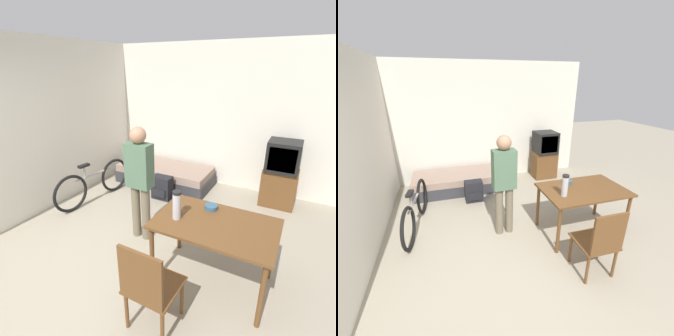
{
  "view_description": "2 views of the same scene",
  "coord_description": "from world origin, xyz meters",
  "views": [
    {
      "loc": [
        1.71,
        -1.31,
        2.28
      ],
      "look_at": [
        0.02,
        1.85,
        0.87
      ],
      "focal_mm": 28.0,
      "sensor_mm": 36.0,
      "label": 1
    },
    {
      "loc": [
        -0.93,
        -1.62,
        2.27
      ],
      "look_at": [
        0.08,
        1.77,
        0.9
      ],
      "focal_mm": 24.0,
      "sensor_mm": 36.0,
      "label": 2
    }
  ],
  "objects": [
    {
      "name": "tv",
      "position": [
        1.47,
        3.15,
        0.59
      ],
      "size": [
        0.56,
        0.48,
        1.15
      ],
      "color": "brown",
      "rests_on": "ground_plane"
    },
    {
      "name": "thermos_flask",
      "position": [
        0.66,
        0.85,
        0.93
      ],
      "size": [
        0.09,
        0.09,
        0.32
      ],
      "color": "#B7B7BC",
      "rests_on": "dining_table"
    },
    {
      "name": "ground_plane",
      "position": [
        0.0,
        0.0,
        0.0
      ],
      "size": [
        20.0,
        20.0,
        0.0
      ],
      "primitive_type": "plane",
      "color": "#9E937F"
    },
    {
      "name": "bicycle",
      "position": [
        -1.43,
        1.8,
        0.33
      ],
      "size": [
        0.27,
        1.6,
        0.73
      ],
      "color": "black",
      "rests_on": "ground_plane"
    },
    {
      "name": "daybed",
      "position": [
        -0.68,
        3.04,
        0.19
      ],
      "size": [
        1.9,
        0.87,
        0.38
      ],
      "color": "#333338",
      "rests_on": "ground_plane"
    },
    {
      "name": "person_standing",
      "position": [
        -0.1,
        1.28,
        0.92
      ],
      "size": [
        0.34,
        0.21,
        1.58
      ],
      "color": "#6B604C",
      "rests_on": "ground_plane"
    },
    {
      "name": "dining_table",
      "position": [
        1.05,
        0.96,
        0.67
      ],
      "size": [
        1.25,
        0.81,
        0.76
      ],
      "color": "brown",
      "rests_on": "ground_plane"
    },
    {
      "name": "wooden_chair",
      "position": [
        0.75,
        0.12,
        0.52
      ],
      "size": [
        0.46,
        0.46,
        0.94
      ],
      "color": "brown",
      "rests_on": "ground_plane"
    },
    {
      "name": "wall_back",
      "position": [
        0.0,
        3.58,
        1.35
      ],
      "size": [
        4.89,
        0.06,
        2.7
      ],
      "color": "silver",
      "rests_on": "ground_plane"
    },
    {
      "name": "backpack",
      "position": [
        -0.4,
        2.42,
        0.21
      ],
      "size": [
        0.35,
        0.25,
        0.42
      ],
      "color": "black",
      "rests_on": "ground_plane"
    },
    {
      "name": "wall_left",
      "position": [
        -1.97,
        1.78,
        1.35
      ],
      "size": [
        0.06,
        4.55,
        2.7
      ],
      "color": "silver",
      "rests_on": "ground_plane"
    },
    {
      "name": "mate_bowl",
      "position": [
        0.92,
        1.2,
        0.78
      ],
      "size": [
        0.15,
        0.15,
        0.05
      ],
      "color": "#335670",
      "rests_on": "dining_table"
    }
  ]
}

